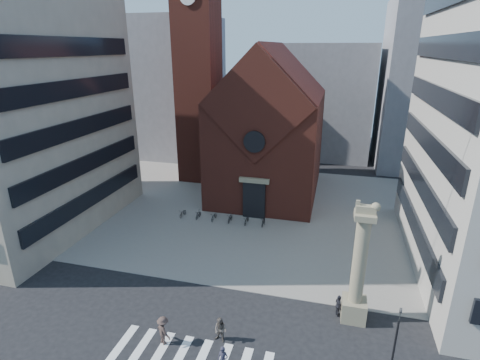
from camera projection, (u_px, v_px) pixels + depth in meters
name	position (u px, v px, depth m)	size (l,w,h in m)	color
ground	(199.00, 322.00, 25.19)	(120.00, 120.00, 0.00)	black
piazza	(258.00, 210.00, 42.50)	(46.00, 30.00, 0.05)	gray
zebra_crossing	(191.00, 357.00, 22.32)	(10.20, 3.20, 0.01)	white
church	(269.00, 130.00, 45.32)	(12.00, 16.65, 18.00)	maroon
campanile	(198.00, 61.00, 47.77)	(5.50, 5.50, 31.20)	maroon
bg_block_left	(168.00, 88.00, 62.67)	(16.00, 14.00, 22.00)	gray
bg_block_mid	(327.00, 101.00, 61.75)	(14.00, 12.00, 18.00)	gray
bg_block_right	(440.00, 87.00, 54.22)	(16.00, 14.00, 24.00)	gray
lion_column	(358.00, 275.00, 24.39)	(1.63, 1.60, 8.68)	gray
traffic_light	(396.00, 338.00, 20.67)	(0.13, 0.16, 4.30)	black
pedestrian_0	(223.00, 360.00, 21.10)	(0.61, 0.40, 1.67)	#282736
pedestrian_1	(220.00, 330.00, 23.29)	(0.83, 0.65, 1.71)	#514841
pedestrian_2	(338.00, 306.00, 25.52)	(0.95, 0.40, 1.62)	black
pedestrian_3	(163.00, 330.00, 23.09)	(1.24, 0.71, 1.93)	#43322D
scooter_0	(183.00, 213.00, 40.63)	(0.53, 1.53, 0.80)	black
scooter_1	(198.00, 214.00, 40.20)	(0.42, 1.48, 0.89)	black
scooter_2	(214.00, 216.00, 39.79)	(0.53, 1.53, 0.80)	black
scooter_3	(230.00, 218.00, 39.35)	(0.42, 1.48, 0.89)	black
scooter_4	(247.00, 220.00, 38.95)	(0.53, 1.53, 0.80)	black
scooter_5	(263.00, 222.00, 38.51)	(0.42, 1.48, 0.89)	black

